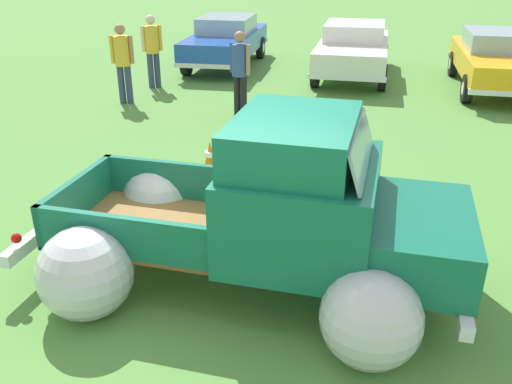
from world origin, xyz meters
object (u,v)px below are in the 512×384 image
Objects in this scene: vintage_pickup_truck at (277,223)px; spectator_2 at (240,68)px; lane_cone_0 at (210,160)px; spectator_0 at (123,59)px; show_car_2 at (498,58)px; show_car_1 at (353,48)px; show_car_0 at (226,39)px; spectator_1 at (152,47)px.

spectator_2 is at bearing 109.60° from vintage_pickup_truck.
spectator_2 reaches higher than lane_cone_0.
spectator_0 is at bearing 128.30° from vintage_pickup_truck.
spectator_2 is (-5.44, -4.05, 0.24)m from show_car_2.
spectator_0 is 1.01× the size of spectator_2.
vintage_pickup_truck reaches higher than show_car_1.
spectator_1 reaches higher than show_car_0.
vintage_pickup_truck is at bearing 43.59° from spectator_2.
lane_cone_0 is (-1.16, -7.91, -0.47)m from show_car_1.
show_car_1 is at bearing -179.75° from spectator_2.
spectator_0 is at bearing -71.97° from spectator_2.
show_car_2 is 8.89m from lane_cone_0.
spectator_1 reaches higher than lane_cone_0.
spectator_1 is at bearing 122.30° from vintage_pickup_truck.
spectator_0 reaches higher than lane_cone_0.
show_car_0 is at bearing -55.93° from spectator_1.
show_car_0 is 3.83m from show_car_1.
show_car_1 is at bearing 81.66° from lane_cone_0.
show_car_0 is 4.69m from spectator_0.
vintage_pickup_truck is at bearing 16.13° from show_car_0.
show_car_1 is at bearing -101.55° from show_car_2.
vintage_pickup_truck is 2.60× the size of spectator_1.
spectator_2 is at bearing -161.00° from spectator_1.
show_car_1 is 6.34m from spectator_0.
spectator_2 is (2.91, -1.75, -0.02)m from spectator_1.
spectator_2 is (2.86, -0.19, -0.01)m from spectator_0.
spectator_1 is (-8.35, -2.30, 0.25)m from show_car_2.
show_car_0 is at bearing -98.69° from show_car_1.
show_car_0 is 7.41× the size of lane_cone_0.
spectator_1 is 3.39m from spectator_2.
show_car_0 reaches higher than lane_cone_0.
show_car_1 is at bearing -62.85° from spectator_0.
vintage_pickup_truck is 9.34m from spectator_1.
show_car_2 is at bearing -114.55° from spectator_1.
spectator_2 is (-1.79, -4.50, 0.24)m from show_car_1.
lane_cone_0 is (3.53, -5.17, -0.73)m from spectator_1.
lane_cone_0 is at bearing -37.36° from show_car_2.
vintage_pickup_truck is 2.63× the size of spectator_2.
show_car_2 reaches higher than lane_cone_0.
show_car_1 and show_car_2 have the same top height.
lane_cone_0 is (-1.74, 2.54, -0.45)m from vintage_pickup_truck.
spectator_0 is at bearing -51.33° from show_car_1.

